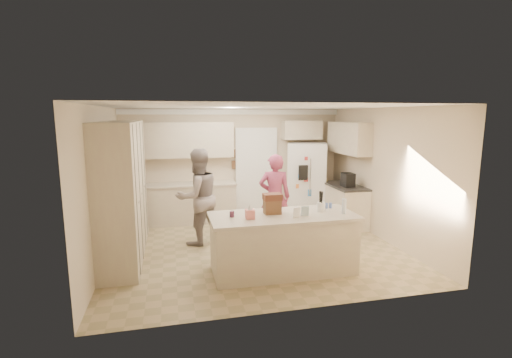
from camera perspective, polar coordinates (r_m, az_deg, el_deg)
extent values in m
cube|color=tan|center=(7.05, -0.15, -10.65)|extent=(5.20, 4.60, 0.02)
cube|color=white|center=(6.61, -0.16, 11.15)|extent=(5.20, 4.60, 0.02)
cube|color=beige|center=(8.95, -3.46, 2.36)|extent=(5.20, 0.02, 2.60)
cube|color=beige|center=(4.54, 6.38, -4.97)|extent=(5.20, 0.02, 2.60)
cube|color=beige|center=(6.65, -22.68, -0.96)|extent=(0.02, 4.60, 2.60)
cube|color=beige|center=(7.72, 19.10, 0.65)|extent=(0.02, 4.60, 2.60)
cube|color=white|center=(8.83, -3.48, 10.26)|extent=(5.20, 0.08, 0.12)
cube|color=beige|center=(6.82, -19.77, -1.60)|extent=(0.60, 2.60, 2.35)
cube|color=beige|center=(8.69, -10.57, -3.79)|extent=(2.20, 0.60, 0.88)
cube|color=beige|center=(8.58, -10.66, -0.81)|extent=(2.24, 0.63, 0.04)
cube|color=beige|center=(8.59, -10.91, 5.92)|extent=(2.20, 0.35, 0.80)
cube|color=black|center=(9.07, 0.02, 0.88)|extent=(0.90, 0.06, 2.10)
cube|color=white|center=(9.03, 0.07, 0.84)|extent=(1.02, 0.03, 2.22)
cube|color=brown|center=(8.89, -3.30, 3.93)|extent=(0.15, 0.02, 0.20)
cube|color=brown|center=(8.92, -3.28, 2.21)|extent=(0.15, 0.02, 0.20)
cube|color=white|center=(9.04, 7.75, -0.20)|extent=(1.08, 0.96, 1.80)
cube|color=gray|center=(8.71, 8.58, -0.60)|extent=(0.02, 0.02, 1.78)
cube|color=black|center=(8.59, 7.28, 0.97)|extent=(0.22, 0.03, 0.35)
cylinder|color=silver|center=(8.66, 8.33, 0.35)|extent=(0.02, 0.02, 0.85)
cylinder|color=silver|center=(8.69, 8.95, 0.37)|extent=(0.02, 0.02, 0.85)
cube|color=beige|center=(9.13, 7.05, 7.49)|extent=(0.95, 0.35, 0.45)
cube|color=beige|center=(8.58, 13.49, -4.06)|extent=(0.60, 1.20, 0.88)
cube|color=#2D2B28|center=(8.48, 13.55, -1.04)|extent=(0.63, 1.24, 0.04)
cube|color=beige|center=(8.60, 14.04, 6.14)|extent=(0.35, 1.50, 0.70)
cube|color=black|center=(8.26, 13.96, -0.15)|extent=(0.22, 0.28, 0.30)
cube|color=beige|center=(5.95, 4.15, -10.00)|extent=(2.20, 0.90, 0.88)
cube|color=beige|center=(5.81, 4.21, -5.73)|extent=(2.28, 0.96, 0.05)
cylinder|color=white|center=(6.05, 9.99, -4.25)|extent=(0.13, 0.13, 0.15)
cube|color=#F07C72|center=(5.56, -0.92, -5.41)|extent=(0.13, 0.13, 0.14)
cone|color=white|center=(5.53, -0.93, -4.31)|extent=(0.08, 0.08, 0.08)
cube|color=brown|center=(5.83, 2.52, -4.30)|extent=(0.26, 0.18, 0.22)
cube|color=#592D1E|center=(5.79, 2.53, -2.76)|extent=(0.28, 0.20, 0.10)
cylinder|color=#59263F|center=(5.66, -3.73, -5.41)|extent=(0.07, 0.07, 0.09)
cube|color=white|center=(5.65, 6.28, -5.12)|extent=(0.12, 0.06, 0.16)
cube|color=silver|center=(5.74, 7.54, -4.90)|extent=(0.12, 0.05, 0.16)
cylinder|color=silver|center=(5.99, 13.40, -4.08)|extent=(0.07, 0.07, 0.24)
cylinder|color=#4D66AB|center=(6.27, 10.81, -4.06)|extent=(0.05, 0.05, 0.09)
cylinder|color=#4D66AB|center=(6.30, 11.39, -4.01)|extent=(0.05, 0.05, 0.09)
imported|color=gray|center=(7.14, -8.92, -2.73)|extent=(1.11, 1.01, 1.84)
imported|color=#B04779|center=(7.36, 2.89, -2.76)|extent=(0.70, 0.54, 1.71)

